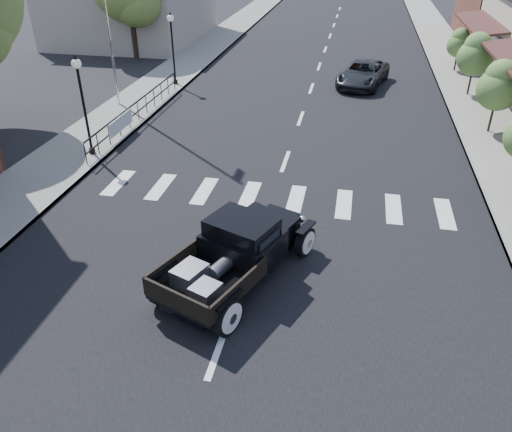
# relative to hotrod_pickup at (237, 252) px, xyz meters

# --- Properties ---
(ground) EXTENTS (120.00, 120.00, 0.00)m
(ground) POSITION_rel_hotrod_pickup_xyz_m (0.16, 0.56, -0.87)
(ground) COLOR black
(ground) RESTS_ON ground
(road) EXTENTS (14.00, 80.00, 0.02)m
(road) POSITION_rel_hotrod_pickup_xyz_m (0.16, 15.56, -0.86)
(road) COLOR black
(road) RESTS_ON ground
(road_markings) EXTENTS (12.00, 60.00, 0.06)m
(road_markings) POSITION_rel_hotrod_pickup_xyz_m (0.16, 10.56, -0.87)
(road_markings) COLOR silver
(road_markings) RESTS_ON ground
(sidewalk_left) EXTENTS (3.00, 80.00, 0.15)m
(sidewalk_left) POSITION_rel_hotrod_pickup_xyz_m (-8.34, 15.56, -0.79)
(sidewalk_left) COLOR gray
(sidewalk_left) RESTS_ON ground
(sidewalk_right) EXTENTS (3.00, 80.00, 0.15)m
(sidewalk_right) POSITION_rel_hotrod_pickup_xyz_m (8.66, 15.56, -0.79)
(sidewalk_right) COLOR #9A978C
(sidewalk_right) RESTS_ON ground
(low_building_left) EXTENTS (10.00, 12.00, 5.00)m
(low_building_left) POSITION_rel_hotrod_pickup_xyz_m (-14.84, 28.56, 1.63)
(low_building_left) COLOR #AA9D8F
(low_building_left) RESTS_ON ground
(railing) EXTENTS (0.08, 10.00, 1.00)m
(railing) POSITION_rel_hotrod_pickup_xyz_m (-7.14, 10.56, -0.22)
(railing) COLOR black
(railing) RESTS_ON sidewalk_left
(banner) EXTENTS (0.04, 2.20, 0.60)m
(banner) POSITION_rel_hotrod_pickup_xyz_m (-7.06, 8.56, -0.42)
(banner) COLOR silver
(banner) RESTS_ON sidewalk_left
(lamp_post_b) EXTENTS (0.36, 0.36, 3.80)m
(lamp_post_b) POSITION_rel_hotrod_pickup_xyz_m (-7.44, 6.56, 1.18)
(lamp_post_b) COLOR black
(lamp_post_b) RESTS_ON sidewalk_left
(lamp_post_c) EXTENTS (0.36, 0.36, 3.80)m
(lamp_post_c) POSITION_rel_hotrod_pickup_xyz_m (-7.44, 16.56, 1.18)
(lamp_post_c) COLOR black
(lamp_post_c) RESTS_ON sidewalk_left
(big_tree_far) EXTENTS (4.70, 4.70, 6.91)m
(big_tree_far) POSITION_rel_hotrod_pickup_xyz_m (-12.34, 22.56, 2.58)
(big_tree_far) COLOR #5B7331
(big_tree_far) RESTS_ON ground
(small_tree_c) EXTENTS (1.79, 1.79, 2.98)m
(small_tree_c) POSITION_rel_hotrod_pickup_xyz_m (8.46, 12.19, 0.77)
(small_tree_c) COLOR #4F7234
(small_tree_c) RESTS_ON sidewalk_right
(small_tree_d) EXTENTS (1.83, 1.83, 3.04)m
(small_tree_d) POSITION_rel_hotrod_pickup_xyz_m (8.46, 17.75, 0.80)
(small_tree_d) COLOR #4F7234
(small_tree_d) RESTS_ON sidewalk_right
(small_tree_e) EXTENTS (1.43, 1.43, 2.39)m
(small_tree_e) POSITION_rel_hotrod_pickup_xyz_m (8.46, 22.76, 0.48)
(small_tree_e) COLOR #4F7234
(small_tree_e) RESTS_ON sidewalk_right
(hotrod_pickup) EXTENTS (4.06, 5.53, 1.74)m
(hotrod_pickup) POSITION_rel_hotrod_pickup_xyz_m (0.00, 0.00, 0.00)
(hotrod_pickup) COLOR black
(hotrod_pickup) RESTS_ON ground
(second_car) EXTENTS (3.22, 5.13, 1.32)m
(second_car) POSITION_rel_hotrod_pickup_xyz_m (2.91, 18.76, -0.21)
(second_car) COLOR black
(second_car) RESTS_ON ground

